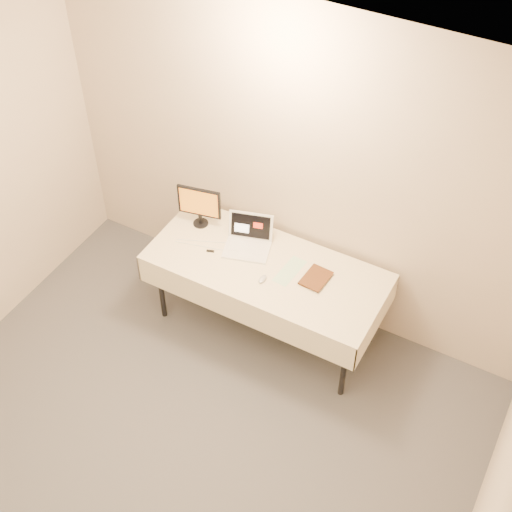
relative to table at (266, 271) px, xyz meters
The scene contains 9 objects.
back_wall 0.81m from the table, 90.00° to the left, with size 4.00×0.10×2.70m, color beige.
table is the anchor object (origin of this frame).
laptop 0.29m from the table, 150.62° to the left, with size 0.43×0.40×0.24m.
monitor 0.77m from the table, 166.71° to the left, with size 0.35×0.15×0.37m.
book 0.36m from the table, 11.48° to the left, with size 0.18×0.02×0.24m, color brown.
alarm_clock 0.48m from the table, 143.92° to the left, with size 0.13×0.08×0.05m.
clicker 0.17m from the table, 72.91° to the right, with size 0.05×0.10×0.02m, color #B4B4B6.
paper_form 0.20m from the table, 11.70° to the left, with size 0.12×0.32×0.00m, color #B6E5B7.
usb_dongle 0.47m from the table, behind, with size 0.06×0.02×0.01m, color black.
Camera 1 is at (1.78, -1.34, 4.65)m, focal length 50.00 mm.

